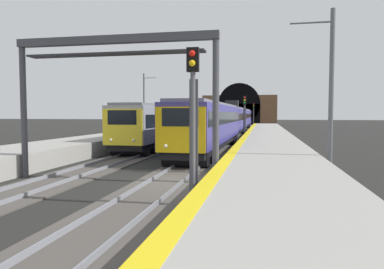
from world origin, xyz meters
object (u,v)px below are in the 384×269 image
(railway_signal_far, at_px, (254,112))
(catenary_mast_near, at_px, (144,104))
(catenary_mast_far, at_px, (331,92))
(train_adjacent_platform, at_px, (203,119))
(train_main_approaching, at_px, (232,120))
(railway_signal_mid, at_px, (245,113))
(railway_signal_near, at_px, (193,115))
(overhead_signal_gantry, at_px, (114,69))

(railway_signal_far, bearing_deg, catenary_mast_near, -21.27)
(catenary_mast_far, bearing_deg, train_adjacent_platform, 18.62)
(train_adjacent_platform, xyz_separation_m, catenary_mast_far, (-35.60, -11.99, 1.86))
(train_main_approaching, relative_size, railway_signal_mid, 11.31)
(catenary_mast_far, bearing_deg, catenary_mast_near, 33.24)
(train_adjacent_platform, bearing_deg, train_main_approaching, 37.00)
(train_main_approaching, distance_m, railway_signal_near, 35.37)
(railway_signal_far, bearing_deg, catenary_mast_far, 4.61)
(train_adjacent_platform, xyz_separation_m, catenary_mast_near, (-6.50, 7.07, 2.18))
(railway_signal_near, distance_m, overhead_signal_gantry, 6.08)
(railway_signal_mid, bearing_deg, train_main_approaching, -153.83)
(railway_signal_near, bearing_deg, catenary_mast_far, 140.78)
(train_adjacent_platform, bearing_deg, railway_signal_mid, 33.55)
(railway_signal_mid, bearing_deg, railway_signal_near, 0.00)
(overhead_signal_gantry, distance_m, catenary_mast_near, 33.11)
(railway_signal_mid, height_order, catenary_mast_near, catenary_mast_near)
(railway_signal_far, height_order, catenary_mast_far, catenary_mast_far)
(overhead_signal_gantry, relative_size, catenary_mast_near, 1.11)
(railway_signal_mid, bearing_deg, railway_signal_far, -180.00)
(train_adjacent_platform, height_order, railway_signal_near, railway_signal_near)
(train_main_approaching, bearing_deg, catenary_mast_far, 14.73)
(railway_signal_near, xyz_separation_m, catenary_mast_far, (6.39, -5.21, 1.03))
(catenary_mast_near, bearing_deg, catenary_mast_far, -146.76)
(train_main_approaching, relative_size, railway_signal_near, 11.38)
(catenary_mast_far, bearing_deg, railway_signal_near, 140.78)
(train_main_approaching, bearing_deg, train_adjacent_platform, -142.57)
(train_main_approaching, height_order, overhead_signal_gantry, overhead_signal_gantry)
(train_main_approaching, xyz_separation_m, train_adjacent_platform, (6.67, 4.93, -0.04))
(railway_signal_far, bearing_deg, railway_signal_near, 0.00)
(train_main_approaching, xyz_separation_m, railway_signal_mid, (-3.78, -1.86, 0.90))
(train_main_approaching, xyz_separation_m, catenary_mast_near, (0.17, 12.00, 2.14))
(train_adjacent_platform, height_order, catenary_mast_near, catenary_mast_near)
(railway_signal_far, relative_size, overhead_signal_gantry, 0.57)
(train_main_approaching, bearing_deg, railway_signal_mid, 27.17)
(train_main_approaching, distance_m, railway_signal_far, 35.84)
(railway_signal_near, height_order, railway_signal_mid, railway_signal_mid)
(railway_signal_far, xyz_separation_m, catenary_mast_near, (-35.60, 13.86, 1.08))
(train_adjacent_platform, xyz_separation_m, overhead_signal_gantry, (-38.20, -2.46, 2.82))
(catenary_mast_near, bearing_deg, railway_signal_mid, -105.90)
(train_main_approaching, distance_m, railway_signal_mid, 4.30)
(catenary_mast_far, bearing_deg, train_main_approaching, 13.73)
(catenary_mast_near, bearing_deg, railway_signal_far, -21.27)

